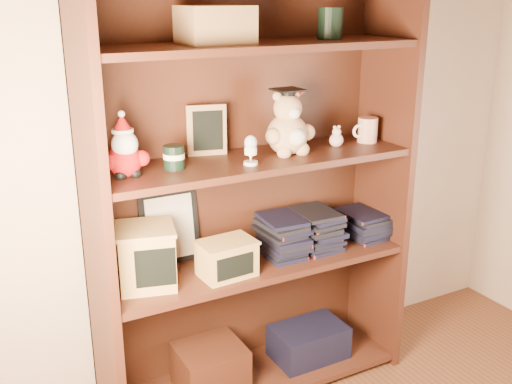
# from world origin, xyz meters

# --- Properties ---
(bookcase) EXTENTS (1.20, 0.35, 1.60)m
(bookcase) POSITION_xyz_m (0.09, 1.36, 0.78)
(bookcase) COLOR #421F13
(bookcase) RESTS_ON ground
(shelf_lower) EXTENTS (1.14, 0.33, 0.02)m
(shelf_lower) POSITION_xyz_m (0.09, 1.30, 0.54)
(shelf_lower) COLOR #421F13
(shelf_lower) RESTS_ON ground
(shelf_upper) EXTENTS (1.14, 0.33, 0.02)m
(shelf_upper) POSITION_xyz_m (0.09, 1.30, 0.94)
(shelf_upper) COLOR #421F13
(shelf_upper) RESTS_ON ground
(santa_plush) EXTENTS (0.15, 0.11, 0.22)m
(santa_plush) POSITION_xyz_m (-0.39, 1.30, 1.03)
(santa_plush) COLOR #A50F0F
(santa_plush) RESTS_ON shelf_upper
(teachers_tin) EXTENTS (0.07, 0.07, 0.08)m
(teachers_tin) POSITION_xyz_m (-0.22, 1.30, 0.99)
(teachers_tin) COLOR black
(teachers_tin) RESTS_ON shelf_upper
(chalkboard_plaque) EXTENTS (0.14, 0.09, 0.18)m
(chalkboard_plaque) POSITION_xyz_m (-0.05, 1.42, 1.04)
(chalkboard_plaque) COLOR #9E7547
(chalkboard_plaque) RESTS_ON shelf_upper
(egg_cup) EXTENTS (0.05, 0.05, 0.10)m
(egg_cup) POSITION_xyz_m (0.03, 1.23, 1.01)
(egg_cup) COLOR white
(egg_cup) RESTS_ON shelf_upper
(grad_teddy_bear) EXTENTS (0.20, 0.17, 0.24)m
(grad_teddy_bear) POSITION_xyz_m (0.22, 1.30, 1.04)
(grad_teddy_bear) COLOR tan
(grad_teddy_bear) RESTS_ON shelf_upper
(pink_figurine) EXTENTS (0.05, 0.05, 0.08)m
(pink_figurine) POSITION_xyz_m (0.44, 1.30, 0.98)
(pink_figurine) COLOR beige
(pink_figurine) RESTS_ON shelf_upper
(teacher_mug) EXTENTS (0.11, 0.08, 0.10)m
(teacher_mug) POSITION_xyz_m (0.58, 1.30, 1.00)
(teacher_mug) COLOR silver
(teacher_mug) RESTS_ON shelf_upper
(certificate_frame) EXTENTS (0.22, 0.06, 0.28)m
(certificate_frame) POSITION_xyz_m (-0.20, 1.44, 0.69)
(certificate_frame) COLOR black
(certificate_frame) RESTS_ON shelf_lower
(treats_box) EXTENTS (0.24, 0.24, 0.21)m
(treats_box) POSITION_xyz_m (-0.33, 1.30, 0.66)
(treats_box) COLOR tan
(treats_box) RESTS_ON shelf_lower
(pencils_box) EXTENTS (0.21, 0.15, 0.13)m
(pencils_box) POSITION_xyz_m (-0.06, 1.24, 0.62)
(pencils_box) COLOR tan
(pencils_box) RESTS_ON shelf_lower
(book_stack_left) EXTENTS (0.14, 0.20, 0.14)m
(book_stack_left) POSITION_xyz_m (0.20, 1.30, 0.62)
(book_stack_left) COLOR black
(book_stack_left) RESTS_ON shelf_lower
(book_stack_mid) EXTENTS (0.14, 0.20, 0.16)m
(book_stack_mid) POSITION_xyz_m (0.36, 1.30, 0.63)
(book_stack_mid) COLOR black
(book_stack_mid) RESTS_ON shelf_lower
(book_stack_right) EXTENTS (0.14, 0.20, 0.11)m
(book_stack_right) POSITION_xyz_m (0.59, 1.30, 0.61)
(book_stack_right) COLOR black
(book_stack_right) RESTS_ON shelf_lower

